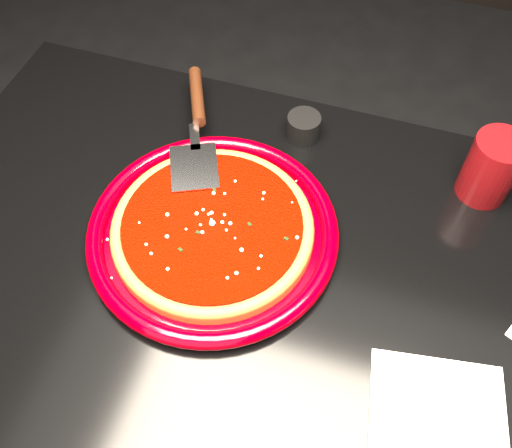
{
  "coord_description": "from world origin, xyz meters",
  "views": [
    {
      "loc": [
        0.11,
        -0.39,
        1.49
      ],
      "look_at": [
        -0.04,
        0.09,
        0.77
      ],
      "focal_mm": 40.0,
      "sensor_mm": 36.0,
      "label": 1
    }
  ],
  "objects_px": {
    "pizza_server": "(197,127)",
    "cup": "(491,168)",
    "plate": "(213,231)",
    "table": "(263,376)",
    "ramekin": "(304,127)"
  },
  "relations": [
    {
      "from": "plate",
      "to": "pizza_server",
      "type": "relative_size",
      "value": 1.2
    },
    {
      "from": "pizza_server",
      "to": "cup",
      "type": "bearing_deg",
      "value": -18.74
    },
    {
      "from": "table",
      "to": "ramekin",
      "type": "relative_size",
      "value": 20.53
    },
    {
      "from": "table",
      "to": "ramekin",
      "type": "distance_m",
      "value": 0.5
    },
    {
      "from": "ramekin",
      "to": "cup",
      "type": "bearing_deg",
      "value": -5.28
    },
    {
      "from": "plate",
      "to": "table",
      "type": "bearing_deg",
      "value": -29.42
    },
    {
      "from": "table",
      "to": "pizza_server",
      "type": "xyz_separation_m",
      "value": [
        -0.19,
        0.23,
        0.42
      ]
    },
    {
      "from": "table",
      "to": "cup",
      "type": "relative_size",
      "value": 10.43
    },
    {
      "from": "pizza_server",
      "to": "cup",
      "type": "relative_size",
      "value": 2.8
    },
    {
      "from": "plate",
      "to": "ramekin",
      "type": "distance_m",
      "value": 0.26
    },
    {
      "from": "cup",
      "to": "ramekin",
      "type": "bearing_deg",
      "value": 174.72
    },
    {
      "from": "plate",
      "to": "ramekin",
      "type": "relative_size",
      "value": 6.64
    },
    {
      "from": "plate",
      "to": "pizza_server",
      "type": "bearing_deg",
      "value": 118.01
    },
    {
      "from": "table",
      "to": "cup",
      "type": "distance_m",
      "value": 0.59
    },
    {
      "from": "plate",
      "to": "ramekin",
      "type": "height_order",
      "value": "ramekin"
    }
  ]
}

